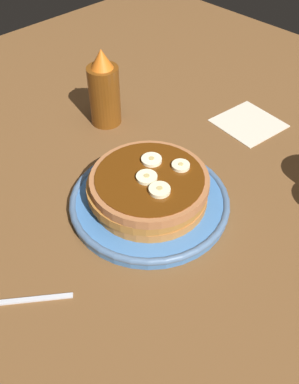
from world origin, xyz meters
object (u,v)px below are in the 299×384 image
plate (150,201)px  pancake_stack (148,188)px  banana_slice_0 (145,176)px  banana_slice_2 (152,160)px  banana_slice_3 (160,190)px  fork (14,301)px  syrup_bottle (104,91)px  napkin (249,123)px  banana_slice_1 (181,166)px

plate → pancake_stack: bearing=-39.6°
banana_slice_0 → banana_slice_2: same height
banana_slice_2 → banana_slice_3: (3.76, 5.43, 0.04)cm
banana_slice_3 → fork: (22.73, -2.99, -6.01)cm
banana_slice_2 → fork: (26.50, 2.44, -5.97)cm
banana_slice_0 → fork: (23.31, 0.60, -5.96)cm
banana_slice_3 → plate: bearing=-109.8°
syrup_bottle → napkin: bearing=134.2°
banana_slice_0 → banana_slice_2: (-3.19, -1.84, 0.01)cm
banana_slice_3 → napkin: 30.96cm
banana_slice_3 → fork: banana_slice_3 is taller
napkin → plate: bearing=4.9°
banana_slice_0 → syrup_bottle: (-10.38, -21.45, 0.31)cm
banana_slice_0 → syrup_bottle: syrup_bottle is taller
pancake_stack → banana_slice_2: (-2.84, -2.10, 2.43)cm
banana_slice_3 → banana_slice_2: bearing=-124.7°
banana_slice_0 → napkin: 29.94cm
banana_slice_1 → banana_slice_3: same height
napkin → banana_slice_2: bearing=0.4°
plate → pancake_stack: pancake_stack is taller
banana_slice_1 → syrup_bottle: syrup_bottle is taller
banana_slice_1 → banana_slice_2: 4.49cm
banana_slice_0 → banana_slice_3: size_ratio=1.00×
napkin → fork: 52.63cm
napkin → syrup_bottle: 27.83cm
banana_slice_0 → banana_slice_2: size_ratio=0.99×
plate → fork: size_ratio=2.22×
pancake_stack → napkin: bearing=-175.5°
banana_slice_3 → napkin: size_ratio=0.28×
banana_slice_2 → fork: 27.27cm
fork → syrup_bottle: size_ratio=0.75×
pancake_stack → fork: (23.66, 0.34, -3.54)cm
napkin → syrup_bottle: bearing=-45.8°
plate → banana_slice_2: size_ratio=7.87×
napkin → fork: size_ratio=1.01×
banana_slice_2 → napkin: 26.76cm
napkin → syrup_bottle: size_ratio=0.76×
fork → pancake_stack: bearing=-179.2°
banana_slice_1 → banana_slice_0: bearing=-21.6°
plate → pancake_stack: 2.80cm
banana_slice_2 → syrup_bottle: syrup_bottle is taller
banana_slice_2 → banana_slice_3: bearing=55.3°
napkin → fork: (52.56, 2.61, 0.10)cm
plate → banana_slice_0: 5.26cm
banana_slice_1 → napkin: (-23.92, -4.12, -6.07)cm
plate → banana_slice_1: (-4.78, 1.67, 5.22)cm
plate → banana_slice_1: size_ratio=9.01×
banana_slice_0 → banana_slice_3: (0.57, 3.60, 0.05)cm
pancake_stack → fork: bearing=0.8°
banana_slice_2 → plate: bearing=40.8°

